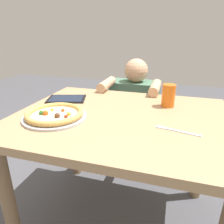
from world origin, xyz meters
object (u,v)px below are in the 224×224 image
drink_cup_colored (168,96)px  fork (176,131)px  tablet (67,99)px  pizza_near (55,115)px  diner_seated (134,119)px

drink_cup_colored → fork: size_ratio=0.66×
tablet → pizza_near: bearing=-72.6°
fork → tablet: (-0.70, 0.28, 0.00)m
fork → diner_seated: (-0.34, 0.84, -0.33)m
pizza_near → tablet: pizza_near is taller
drink_cup_colored → tablet: 0.65m
fork → tablet: 0.75m
tablet → diner_seated: size_ratio=0.29×
fork → drink_cup_colored: bearing=99.2°
pizza_near → tablet: size_ratio=1.17×
pizza_near → tablet: bearing=107.4°
pizza_near → diner_seated: diner_seated is taller
drink_cup_colored → tablet: drink_cup_colored is taller
tablet → drink_cup_colored: bearing=4.9°
fork → tablet: size_ratio=0.72×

